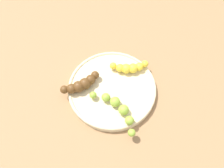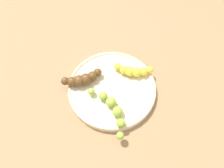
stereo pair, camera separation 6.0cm
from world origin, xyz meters
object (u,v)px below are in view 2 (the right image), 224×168
Objects in this scene: fruit_bowl at (112,88)px; banana_yellow at (133,71)px; banana_green at (112,108)px; banana_overripe at (82,79)px.

banana_yellow reaches higher than fruit_bowl.
banana_green and banana_yellow have the same top height.
banana_yellow is (-0.14, -0.02, 0.00)m from banana_green.
banana_yellow is at bearing 83.47° from banana_overripe.
banana_overripe is 0.94× the size of banana_yellow.
banana_overripe reaches higher than banana_yellow.
banana_overripe is (0.04, -0.08, 0.02)m from fruit_bowl.
fruit_bowl is 0.09m from banana_yellow.
fruit_bowl is at bearing 56.94° from banana_green.
banana_overripe is at bearing -70.91° from banana_yellow.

